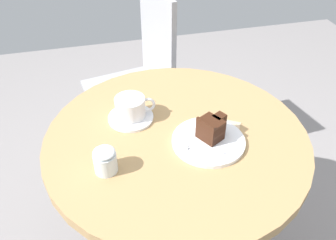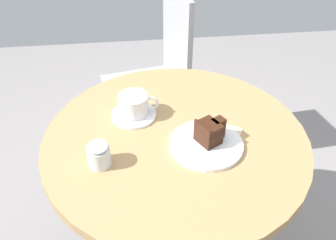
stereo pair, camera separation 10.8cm
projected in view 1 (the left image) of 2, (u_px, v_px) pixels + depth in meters
cafe_table at (176, 162)px, 1.16m from camera, size 0.81×0.81×0.74m
saucer at (131, 118)px, 1.15m from camera, size 0.15×0.15×0.01m
coffee_cup at (131, 107)px, 1.13m from camera, size 0.13×0.10×0.07m
teaspoon at (127, 126)px, 1.10m from camera, size 0.10×0.02×0.00m
cake_plate at (208, 141)px, 1.06m from camera, size 0.22×0.22×0.01m
cake_slice at (212, 128)px, 1.04m from camera, size 0.10×0.09×0.07m
fork at (195, 148)px, 1.02m from camera, size 0.13×0.08×0.00m
napkin at (217, 132)px, 1.10m from camera, size 0.17×0.18×0.00m
cafe_chair at (143, 71)px, 1.76m from camera, size 0.45×0.45×0.94m
sugar_pot at (105, 160)px, 0.95m from camera, size 0.06×0.06×0.08m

